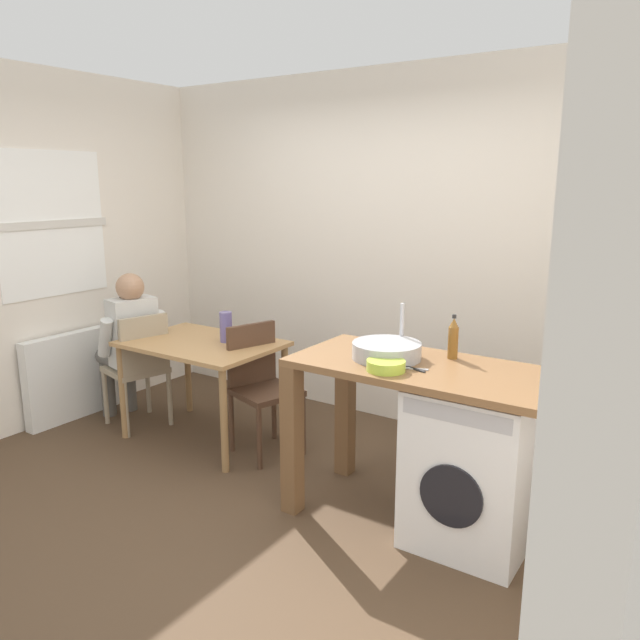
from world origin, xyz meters
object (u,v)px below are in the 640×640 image
object	(u,v)px
washing_machine	(474,465)
vase	(226,327)
chair_person_seat	(140,364)
utensil_crock	(558,371)
mixing_bowl	(386,365)
chair_opposite	(260,381)
dining_table	(202,355)
seated_person	(129,340)
bottle_tall_green	(453,339)

from	to	relation	value
washing_machine	vase	bearing A→B (deg)	171.58
chair_person_seat	utensil_crock	world-z (taller)	utensil_crock
mixing_bowl	vase	size ratio (longest dim) A/B	0.92
chair_person_seat	chair_opposite	distance (m)	1.04
dining_table	chair_opposite	bearing A→B (deg)	8.67
utensil_crock	dining_table	bearing A→B (deg)	176.80
dining_table	utensil_crock	world-z (taller)	utensil_crock
chair_person_seat	vase	world-z (taller)	vase
chair_person_seat	utensil_crock	distance (m)	3.07
seated_person	utensil_crock	bearing A→B (deg)	-76.97
chair_opposite	utensil_crock	size ratio (longest dim) A/B	3.00
dining_table	washing_machine	bearing A→B (deg)	-5.16
mixing_bowl	utensil_crock	world-z (taller)	utensil_crock
chair_person_seat	seated_person	distance (m)	0.23
washing_machine	utensil_crock	distance (m)	0.67
chair_opposite	mixing_bowl	distance (m)	1.38
chair_opposite	washing_machine	bearing A→B (deg)	98.88
seated_person	bottle_tall_green	distance (m)	2.63
chair_opposite	vase	distance (m)	0.48
bottle_tall_green	mixing_bowl	xyz separation A→B (m)	(-0.20, -0.40, -0.08)
dining_table	seated_person	distance (m)	0.71
seated_person	vase	size ratio (longest dim) A/B	5.47
bottle_tall_green	utensil_crock	world-z (taller)	utensil_crock
seated_person	mixing_bowl	xyz separation A→B (m)	(2.40, -0.31, 0.28)
chair_person_seat	seated_person	world-z (taller)	seated_person
vase	seated_person	bearing A→B (deg)	-168.17
dining_table	utensil_crock	bearing A→B (deg)	-3.20
chair_person_seat	washing_machine	xyz separation A→B (m)	(2.67, -0.07, -0.08)
seated_person	mixing_bowl	world-z (taller)	seated_person
dining_table	chair_person_seat	xyz separation A→B (m)	(-0.55, -0.12, -0.14)
seated_person	vase	world-z (taller)	seated_person
chair_opposite	washing_machine	xyz separation A→B (m)	(1.64, -0.26, -0.08)
chair_opposite	utensil_crock	distance (m)	2.08
chair_opposite	utensil_crock	world-z (taller)	utensil_crock
chair_person_seat	seated_person	size ratio (longest dim) A/B	0.75
utensil_crock	washing_machine	bearing A→B (deg)	-171.90
washing_machine	mixing_bowl	distance (m)	0.70
washing_machine	utensil_crock	bearing A→B (deg)	8.10
chair_person_seat	seated_person	bearing A→B (deg)	90.00
chair_opposite	seated_person	size ratio (longest dim) A/B	0.75
utensil_crock	seated_person	bearing A→B (deg)	178.92
vase	washing_machine	bearing A→B (deg)	-8.42
chair_opposite	utensil_crock	xyz separation A→B (m)	(2.01, -0.21, 0.48)
washing_machine	vase	xyz separation A→B (m)	(-1.97, 0.29, 0.42)
dining_table	utensil_crock	size ratio (longest dim) A/B	3.67
seated_person	chair_opposite	bearing A→B (deg)	-68.57
chair_person_seat	chair_opposite	bearing A→B (deg)	-65.34
bottle_tall_green	utensil_crock	bearing A→B (deg)	-14.58
chair_person_seat	vase	xyz separation A→B (m)	(0.70, 0.22, 0.34)
washing_machine	seated_person	bearing A→B (deg)	177.72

